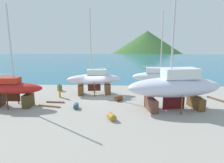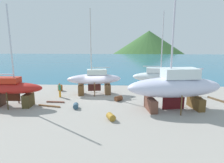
# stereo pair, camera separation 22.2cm
# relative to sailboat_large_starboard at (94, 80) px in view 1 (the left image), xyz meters

# --- Properties ---
(ground_plane) EXTENTS (38.51, 38.51, 0.00)m
(ground_plane) POSITION_rel_sailboat_large_starboard_xyz_m (0.18, -4.32, -1.95)
(ground_plane) COLOR #9A958D
(sea_water) EXTENTS (154.02, 79.58, 0.01)m
(sea_water) POSITION_rel_sailboat_large_starboard_xyz_m (0.18, 45.08, -1.95)
(sea_water) COLOR #276482
(sea_water) RESTS_ON ground
(headland_hill) EXTENTS (89.03, 89.03, 28.68)m
(headland_hill) POSITION_rel_sailboat_large_starboard_xyz_m (21.82, 116.26, -1.95)
(headland_hill) COLOR #365F2D
(headland_hill) RESTS_ON ground
(sailboat_large_starboard) EXTENTS (7.13, 3.14, 10.68)m
(sailboat_large_starboard) POSITION_rel_sailboat_large_starboard_xyz_m (0.00, 0.00, 0.00)
(sailboat_large_starboard) COLOR brown
(sailboat_large_starboard) RESTS_ON ground
(sailboat_mid_port) EXTENTS (9.90, 4.62, 17.29)m
(sailboat_mid_port) POSITION_rel_sailboat_large_starboard_xyz_m (8.84, -5.30, 0.42)
(sailboat_mid_port) COLOR brown
(sailboat_mid_port) RESTS_ON ground
(sailboat_small_center) EXTENTS (6.46, 2.27, 10.30)m
(sailboat_small_center) POSITION_rel_sailboat_large_starboard_xyz_m (-7.92, -5.33, -0.05)
(sailboat_small_center) COLOR #463B1F
(sailboat_small_center) RESTS_ON ground
(sailboat_far_slipway) EXTENTS (7.30, 2.83, 10.76)m
(sailboat_far_slipway) POSITION_rel_sailboat_large_starboard_xyz_m (8.61, 2.93, -0.15)
(sailboat_far_slipway) COLOR #553225
(sailboat_far_slipway) RESTS_ON ground
(worker) EXTENTS (0.41, 0.50, 1.75)m
(worker) POSITION_rel_sailboat_large_starboard_xyz_m (-4.10, -1.61, -1.04)
(worker) COLOR orange
(worker) RESTS_ON ground
(barrel_tipped_right) EXTENTS (0.69, 0.87, 0.54)m
(barrel_tipped_right) POSITION_rel_sailboat_large_starboard_xyz_m (-1.15, -5.66, -1.68)
(barrel_tipped_right) COLOR #314F63
(barrel_tipped_right) RESTS_ON ground
(barrel_tipped_center) EXTENTS (0.86, 0.86, 0.94)m
(barrel_tipped_center) POSITION_rel_sailboat_large_starboard_xyz_m (12.51, 1.76, -1.48)
(barrel_tipped_center) COLOR navy
(barrel_tipped_center) RESTS_ON ground
(barrel_rust_mid) EXTENTS (0.61, 0.61, 0.94)m
(barrel_rust_mid) POSITION_rel_sailboat_large_starboard_xyz_m (-10.12, -2.32, -1.48)
(barrel_rust_mid) COLOR olive
(barrel_rust_mid) RESTS_ON ground
(barrel_ochre) EXTENTS (0.91, 1.03, 0.59)m
(barrel_ochre) POSITION_rel_sailboat_large_starboard_xyz_m (2.64, -8.46, -1.66)
(barrel_ochre) COLOR #A27725
(barrel_ochre) RESTS_ON ground
(barrel_tar_black) EXTENTS (1.02, 1.00, 0.59)m
(barrel_tar_black) POSITION_rel_sailboat_large_starboard_xyz_m (3.18, -2.81, -1.66)
(barrel_tar_black) COLOR brown
(barrel_tar_black) RESTS_ON ground
(barrel_blue_faded) EXTENTS (0.80, 0.80, 0.80)m
(barrel_blue_faded) POSITION_rel_sailboat_large_starboard_xyz_m (-5.10, 1.58, -1.55)
(barrel_blue_faded) COLOR brown
(barrel_blue_faded) RESTS_ON ground
(timber_plank_far) EXTENTS (1.23, 2.35, 0.20)m
(timber_plank_far) POSITION_rel_sailboat_large_starboard_xyz_m (14.66, -2.03, -1.86)
(timber_plank_far) COLOR brown
(timber_plank_far) RESTS_ON ground
(timber_plank_near) EXTENTS (2.51, 0.68, 0.14)m
(timber_plank_near) POSITION_rel_sailboat_large_starboard_xyz_m (-4.10, -5.23, -1.88)
(timber_plank_near) COLOR brown
(timber_plank_near) RESTS_ON ground
(timber_long_aft) EXTENTS (2.06, 0.29, 0.16)m
(timber_long_aft) POSITION_rel_sailboat_large_starboard_xyz_m (-3.92, -3.83, -1.88)
(timber_long_aft) COLOR brown
(timber_long_aft) RESTS_ON ground
(timber_short_cross) EXTENTS (1.34, 0.35, 0.16)m
(timber_short_cross) POSITION_rel_sailboat_large_starboard_xyz_m (12.63, -0.94, -1.87)
(timber_short_cross) COLOR brown
(timber_short_cross) RESTS_ON ground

